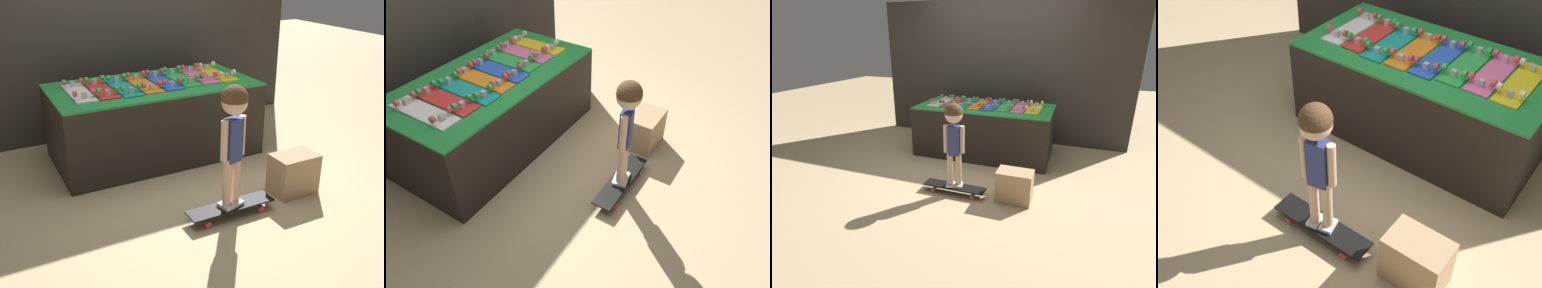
# 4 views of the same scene
# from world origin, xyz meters

# --- Properties ---
(ground_plane) EXTENTS (16.00, 16.00, 0.00)m
(ground_plane) POSITION_xyz_m (0.00, 0.00, 0.00)
(ground_plane) COLOR tan
(back_wall) EXTENTS (4.28, 0.10, 2.32)m
(back_wall) POSITION_xyz_m (0.00, 1.43, 1.16)
(back_wall) COLOR #332D28
(back_wall) RESTS_ON ground_plane
(display_rack) EXTENTS (2.00, 1.02, 0.75)m
(display_rack) POSITION_xyz_m (0.00, 0.60, 0.38)
(display_rack) COLOR black
(display_rack) RESTS_ON ground_plane
(skateboard_white_on_rack) EXTENTS (0.19, 0.64, 0.09)m
(skateboard_white_on_rack) POSITION_xyz_m (-0.73, 0.60, 0.77)
(skateboard_white_on_rack) COLOR white
(skateboard_white_on_rack) RESTS_ON display_rack
(skateboard_red_on_rack) EXTENTS (0.19, 0.64, 0.09)m
(skateboard_red_on_rack) POSITION_xyz_m (-0.52, 0.60, 0.77)
(skateboard_red_on_rack) COLOR red
(skateboard_red_on_rack) RESTS_ON display_rack
(skateboard_teal_on_rack) EXTENTS (0.19, 0.64, 0.09)m
(skateboard_teal_on_rack) POSITION_xyz_m (-0.31, 0.57, 0.77)
(skateboard_teal_on_rack) COLOR teal
(skateboard_teal_on_rack) RESTS_ON display_rack
(skateboard_orange_on_rack) EXTENTS (0.19, 0.64, 0.09)m
(skateboard_orange_on_rack) POSITION_xyz_m (-0.10, 0.59, 0.77)
(skateboard_orange_on_rack) COLOR orange
(skateboard_orange_on_rack) RESTS_ON display_rack
(skateboard_blue_on_rack) EXTENTS (0.19, 0.64, 0.09)m
(skateboard_blue_on_rack) POSITION_xyz_m (0.10, 0.59, 0.77)
(skateboard_blue_on_rack) COLOR blue
(skateboard_blue_on_rack) RESTS_ON display_rack
(skateboard_green_on_rack) EXTENTS (0.19, 0.64, 0.09)m
(skateboard_green_on_rack) POSITION_xyz_m (0.31, 0.62, 0.77)
(skateboard_green_on_rack) COLOR green
(skateboard_green_on_rack) RESTS_ON display_rack
(skateboard_pink_on_rack) EXTENTS (0.19, 0.64, 0.09)m
(skateboard_pink_on_rack) POSITION_xyz_m (0.52, 0.63, 0.77)
(skateboard_pink_on_rack) COLOR pink
(skateboard_pink_on_rack) RESTS_ON display_rack
(skateboard_yellow_on_rack) EXTENTS (0.19, 0.64, 0.09)m
(skateboard_yellow_on_rack) POSITION_xyz_m (0.73, 0.62, 0.77)
(skateboard_yellow_on_rack) COLOR yellow
(skateboard_yellow_on_rack) RESTS_ON display_rack
(skateboard_on_floor) EXTENTS (0.74, 0.18, 0.09)m
(skateboard_on_floor) POSITION_xyz_m (0.06, -0.78, 0.07)
(skateboard_on_floor) COLOR black
(skateboard_on_floor) RESTS_ON ground_plane
(child) EXTENTS (0.23, 0.20, 0.99)m
(child) POSITION_xyz_m (0.06, -0.78, 0.78)
(child) COLOR silver
(child) RESTS_ON skateboard_on_floor
(storage_box) EXTENTS (0.39, 0.26, 0.36)m
(storage_box) POSITION_xyz_m (0.74, -0.71, 0.18)
(storage_box) COLOR tan
(storage_box) RESTS_ON ground_plane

